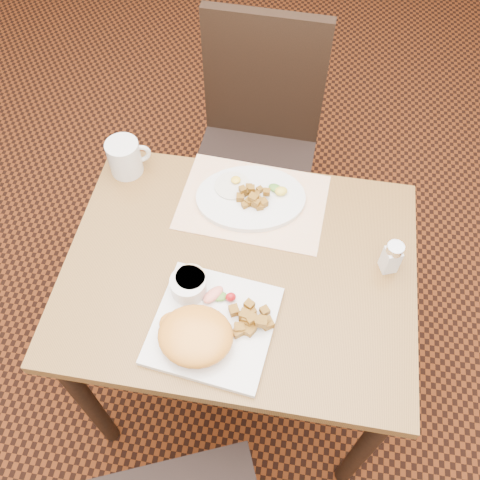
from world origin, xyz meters
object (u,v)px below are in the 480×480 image
object	(u,v)px
chair_far	(257,140)
salt_shaker	(392,257)
table	(239,287)
coffee_mug	(125,157)
plate_square	(213,325)
plate_oval	(251,198)

from	to	relation	value
chair_far	salt_shaker	xyz separation A→B (m)	(0.42, -0.60, 0.26)
table	coffee_mug	distance (m)	0.49
plate_square	salt_shaker	distance (m)	0.47
chair_far	salt_shaker	world-z (taller)	chair_far
plate_square	chair_far	bearing A→B (deg)	91.12
table	plate_square	size ratio (longest dim) A/B	3.21
plate_oval	coffee_mug	xyz separation A→B (m)	(-0.37, 0.05, 0.04)
chair_far	plate_square	distance (m)	0.87
plate_square	plate_oval	xyz separation A→B (m)	(0.03, 0.40, 0.00)
plate_square	plate_oval	size ratio (longest dim) A/B	0.92
table	chair_far	world-z (taller)	chair_far
table	plate_square	world-z (taller)	plate_square
table	chair_far	xyz separation A→B (m)	(-0.05, 0.66, -0.10)
table	salt_shaker	xyz separation A→B (m)	(0.37, 0.06, 0.16)
plate_square	coffee_mug	bearing A→B (deg)	127.32
plate_oval	table	bearing A→B (deg)	-88.63
plate_square	plate_oval	bearing A→B (deg)	85.99
plate_square	salt_shaker	world-z (taller)	salt_shaker
table	plate_oval	distance (m)	0.25
table	plate_oval	bearing A→B (deg)	91.37
table	plate_square	bearing A→B (deg)	-100.60
plate_square	salt_shaker	xyz separation A→B (m)	(0.41, 0.24, 0.04)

